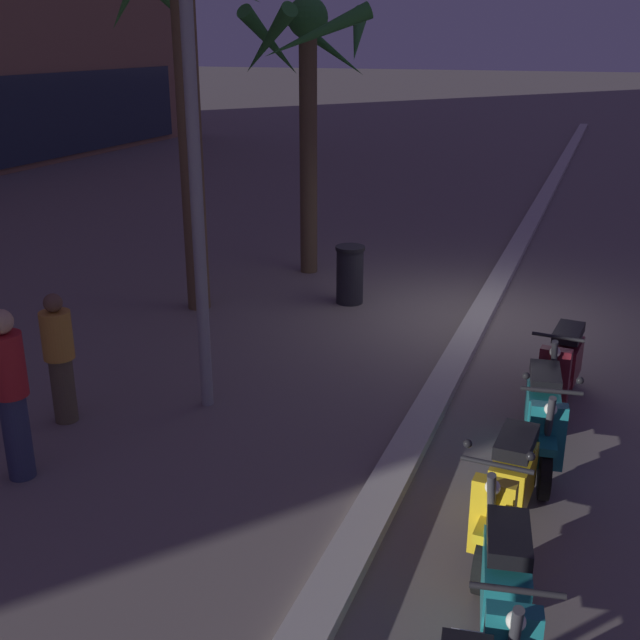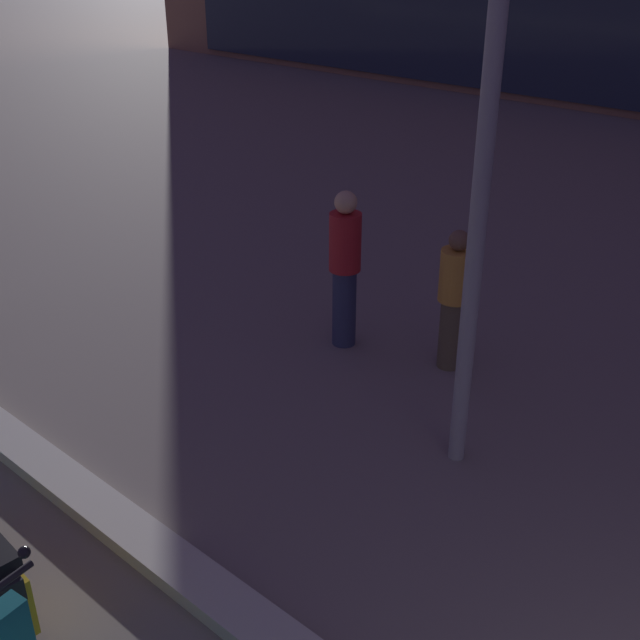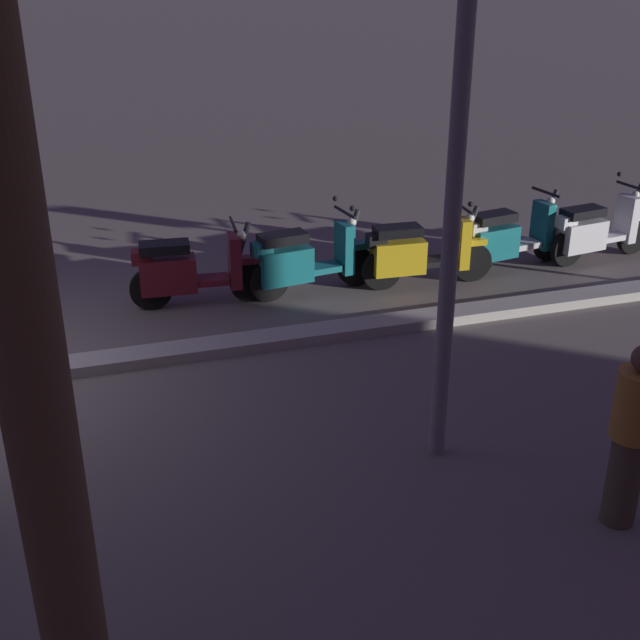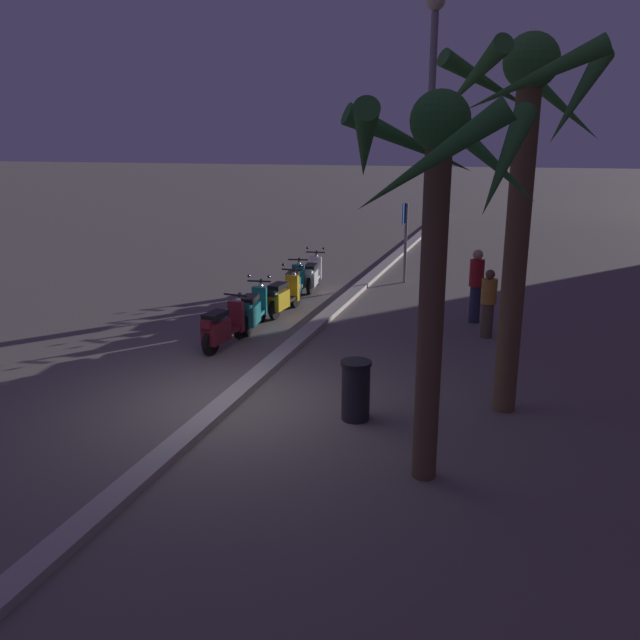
# 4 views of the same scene
# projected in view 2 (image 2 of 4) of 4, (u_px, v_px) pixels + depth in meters

# --- Properties ---
(pedestrian_window_shopping) EXTENTS (0.34, 0.34, 1.75)m
(pedestrian_window_shopping) POSITION_uv_depth(u_px,v_px,m) (345.00, 266.00, 8.42)
(pedestrian_window_shopping) COLOR #2D3351
(pedestrian_window_shopping) RESTS_ON ground
(pedestrian_strolling_near_curb) EXTENTS (0.34, 0.34, 1.51)m
(pedestrian_strolling_near_curb) POSITION_uv_depth(u_px,v_px,m) (454.00, 298.00, 8.04)
(pedestrian_strolling_near_curb) COLOR brown
(pedestrian_strolling_near_curb) RESTS_ON ground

